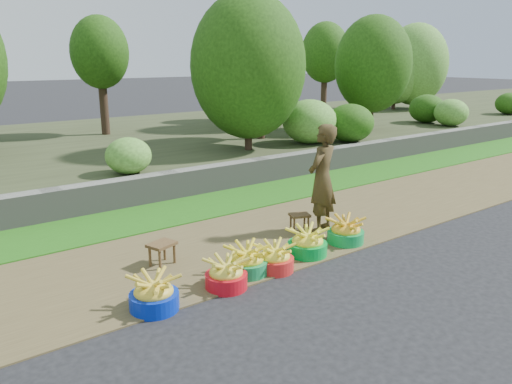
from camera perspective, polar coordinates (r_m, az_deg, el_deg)
ground_plane at (r=6.82m, az=6.31°, el=-8.47°), size 120.00×120.00×0.00m
dirt_shoulder at (r=7.70m, az=-0.05°, el=-5.45°), size 80.00×2.50×0.02m
grass_verge at (r=9.29m, az=-7.43°, el=-1.86°), size 80.00×1.50×0.04m
retaining_wall at (r=9.95m, az=-9.89°, el=0.71°), size 80.00×0.35×0.55m
earth_bank at (r=14.41m, az=-18.83°, el=4.49°), size 80.00×10.00×0.50m
vegetation at (r=13.59m, az=-19.58°, el=13.88°), size 32.33×7.41×4.80m
basin_a at (r=5.75m, az=-11.59°, el=-11.37°), size 0.55×0.55×0.41m
basin_b at (r=6.13m, az=-3.44°, el=-9.42°), size 0.52×0.52×0.39m
basin_c at (r=6.47m, az=-1.04°, el=-7.94°), size 0.55×0.55×0.41m
basin_d at (r=6.60m, az=2.17°, el=-7.60°), size 0.50×0.50×0.38m
basin_e at (r=7.09m, az=5.90°, el=-5.86°), size 0.56×0.56×0.42m
basin_f at (r=7.63m, az=10.21°, el=-4.50°), size 0.55×0.55×0.41m
stool_left at (r=6.81m, az=-10.71°, el=-6.23°), size 0.42×0.36×0.31m
stool_right at (r=8.03m, az=5.00°, el=-2.91°), size 0.38×0.33×0.27m
vendor_woman at (r=7.87m, az=7.57°, el=1.51°), size 0.73×0.61×1.72m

